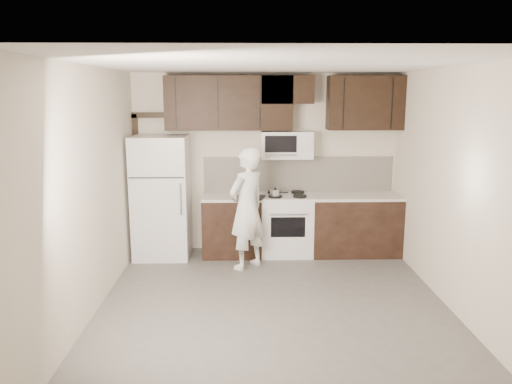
{
  "coord_description": "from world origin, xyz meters",
  "views": [
    {
      "loc": [
        -0.32,
        -5.32,
        2.42
      ],
      "look_at": [
        -0.18,
        0.9,
        1.17
      ],
      "focal_mm": 35.0,
      "sensor_mm": 36.0,
      "label": 1
    }
  ],
  "objects_px": {
    "stove": "(286,224)",
    "person": "(247,208)",
    "microwave": "(287,145)",
    "refrigerator": "(162,197)"
  },
  "relations": [
    {
      "from": "person",
      "to": "refrigerator",
      "type": "bearing_deg",
      "value": -68.99
    },
    {
      "from": "microwave",
      "to": "refrigerator",
      "type": "distance_m",
      "value": 2.0
    },
    {
      "from": "person",
      "to": "microwave",
      "type": "bearing_deg",
      "value": -175.54
    },
    {
      "from": "refrigerator",
      "to": "person",
      "type": "distance_m",
      "value": 1.37
    },
    {
      "from": "stove",
      "to": "person",
      "type": "bearing_deg",
      "value": -135.14
    },
    {
      "from": "refrigerator",
      "to": "person",
      "type": "relative_size",
      "value": 1.06
    },
    {
      "from": "microwave",
      "to": "refrigerator",
      "type": "bearing_deg",
      "value": -174.85
    },
    {
      "from": "microwave",
      "to": "person",
      "type": "xyz_separation_m",
      "value": [
        -0.59,
        -0.71,
        -0.8
      ]
    },
    {
      "from": "stove",
      "to": "refrigerator",
      "type": "bearing_deg",
      "value": -178.49
    },
    {
      "from": "stove",
      "to": "person",
      "type": "distance_m",
      "value": 0.93
    }
  ]
}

